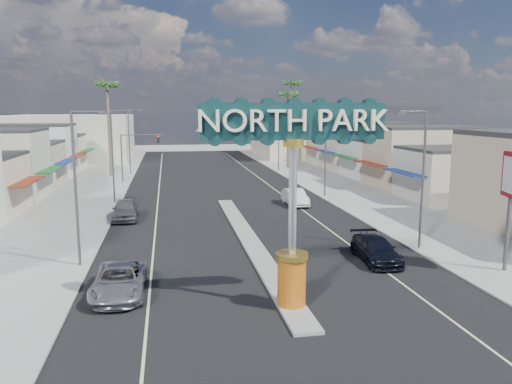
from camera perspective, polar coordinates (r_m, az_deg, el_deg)
name	(u,v)px	position (r m, az deg, el deg)	size (l,w,h in m)	color
ground	(224,200)	(50.28, -3.73, -0.92)	(160.00, 160.00, 0.00)	gray
road	(224,200)	(50.28, -3.73, -0.91)	(20.00, 120.00, 0.01)	black
median_island	(249,240)	(34.78, -0.78, -5.47)	(1.30, 30.00, 0.16)	gray
sidewalk_left	(78,204)	(50.71, -19.66, -1.30)	(8.00, 120.00, 0.12)	gray
sidewalk_right	(356,195)	(53.62, 11.30, -0.37)	(8.00, 120.00, 0.12)	gray
storefront_row_left	(6,161)	(65.16, -26.65, 3.14)	(12.00, 42.00, 6.00)	beige
storefront_row_right	(391,155)	(69.04, 15.22, 4.11)	(12.00, 42.00, 6.00)	#B7B29E
backdrop_far_left	(73,138)	(95.74, -20.15, 5.87)	(20.00, 20.00, 8.00)	#B7B29E
backdrop_far_right	(310,135)	(98.20, 6.18, 6.46)	(20.00, 20.00, 8.00)	beige
gateway_sign	(293,181)	(22.05, 4.25, 1.32)	(8.20, 1.50, 9.15)	red
traffic_signal_left	(136,148)	(63.45, -13.51, 4.89)	(5.09, 0.45, 6.00)	#47474C
traffic_signal_right	(282,146)	(65.00, 2.94, 5.24)	(5.09, 0.45, 6.00)	#47474C
streetlight_l_near	(78,180)	(29.86, -19.66, 1.26)	(2.03, 0.22, 9.00)	#47474C
streetlight_l_mid	(114,151)	(49.58, -15.91, 4.50)	(2.03, 0.22, 9.00)	#47474C
streetlight_l_far	(130,138)	(71.45, -14.17, 5.98)	(2.03, 0.22, 9.00)	#47474C
streetlight_r_near	(421,172)	(33.43, 18.32, 2.15)	(2.03, 0.22, 9.00)	#47474C
streetlight_r_mid	(324,148)	(51.81, 7.79, 4.97)	(2.03, 0.22, 9.00)	#47474C
streetlight_r_far	(278,137)	(73.01, 2.48, 6.33)	(2.03, 0.22, 9.00)	#47474C
palm_left_far	(107,90)	(69.62, -16.65, 11.09)	(2.60, 2.60, 13.10)	brown
palm_right_mid	(289,99)	(77.40, 3.75, 10.59)	(2.60, 2.60, 12.10)	brown
palm_right_far	(292,88)	(83.76, 4.12, 11.72)	(2.60, 2.60, 14.10)	brown
suv_left	(119,281)	(25.70, -15.36, -9.74)	(2.44, 5.30, 1.47)	#A1A1A6
suv_right	(376,249)	(30.95, 13.53, -6.40)	(2.02, 4.98, 1.44)	black
car_parked_left	(125,209)	(42.60, -14.72, -1.94)	(2.00, 4.97, 1.69)	#5B5A5F
car_parked_right	(295,197)	(47.53, 4.49, -0.59)	(1.64, 4.70, 1.55)	silver
bank_pylon_sign	(512,182)	(30.49, 27.18, 1.04)	(0.74, 2.07, 6.62)	#47474C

